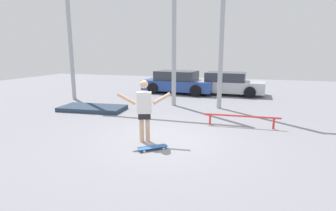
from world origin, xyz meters
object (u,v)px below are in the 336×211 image
(grind_rail, at_px, (241,118))
(parked_car_blue, at_px, (178,82))
(parked_car_silver, at_px, (227,84))
(manual_pad, at_px, (93,108))
(skateboard, at_px, (153,147))
(skateboarder, at_px, (144,108))

(grind_rail, relative_size, parked_car_blue, 0.57)
(parked_car_silver, bearing_deg, manual_pad, -129.08)
(skateboard, relative_size, manual_pad, 0.27)
(manual_pad, xyz_separation_m, grind_rail, (6.06, -0.72, 0.23))
(parked_car_blue, relative_size, parked_car_silver, 1.08)
(skateboard, xyz_separation_m, parked_car_blue, (-1.79, 9.16, 0.57))
(skateboard, xyz_separation_m, parked_car_silver, (1.06, 9.40, 0.55))
(skateboarder, relative_size, manual_pad, 0.64)
(manual_pad, relative_size, grind_rail, 1.09)
(skateboarder, height_order, grind_rail, skateboarder)
(manual_pad, bearing_deg, parked_car_silver, 49.35)
(manual_pad, xyz_separation_m, parked_car_silver, (5.07, 5.90, 0.53))
(skateboarder, bearing_deg, manual_pad, 119.97)
(skateboarder, bearing_deg, parked_car_silver, 60.24)
(skateboarder, height_order, parked_car_blue, skateboarder)
(grind_rail, xyz_separation_m, parked_car_blue, (-3.84, 6.38, 0.32))
(grind_rail, bearing_deg, skateboarder, -137.62)
(skateboard, bearing_deg, manual_pad, 98.86)
(manual_pad, xyz_separation_m, parked_car_blue, (2.23, 5.65, 0.55))
(skateboarder, bearing_deg, grind_rail, 22.07)
(skateboard, bearing_deg, parked_car_blue, 61.03)
(parked_car_blue, bearing_deg, parked_car_silver, 10.26)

